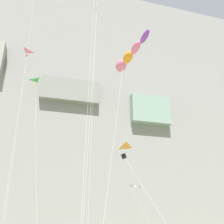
# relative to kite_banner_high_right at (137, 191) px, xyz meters

# --- Properties ---
(cliff_face) EXTENTS (180.00, 30.79, 68.42)m
(cliff_face) POSITION_rel_kite_banner_high_right_xyz_m (-11.74, 28.08, 27.62)
(cliff_face) COLOR gray
(cliff_face) RESTS_ON ground
(kite_banner_high_right) EXTENTS (3.02, 6.50, 7.56)m
(kite_banner_high_right) POSITION_rel_kite_banner_high_right_xyz_m (0.00, 0.00, 0.00)
(kite_banner_high_right) COLOR black
(kite_banner_high_right) RESTS_ON ground
(kite_delta_low_center) EXTENTS (1.59, 5.25, 27.05)m
(kite_delta_low_center) POSITION_rel_kite_banner_high_right_xyz_m (-12.34, -19.94, 18.14)
(kite_delta_low_center) COLOR white
(kite_delta_low_center) RESTS_ON ground
(kite_windsock_high_center) EXTENTS (2.91, 6.18, 15.04)m
(kite_windsock_high_center) POSITION_rel_kite_banner_high_right_xyz_m (-11.06, -27.66, 7.76)
(kite_windsock_high_center) COLOR pink
(kite_windsock_high_center) RESTS_ON ground
(kite_delta_mid_center) EXTENTS (2.57, 3.95, 17.38)m
(kite_delta_mid_center) POSITION_rel_kite_banner_high_right_xyz_m (-18.30, -15.34, 9.87)
(kite_delta_mid_center) COLOR green
(kite_delta_mid_center) RESTS_ON ground
(kite_delta_near_cliff) EXTENTS (1.94, 4.76, 27.65)m
(kite_delta_near_cliff) POSITION_rel_kite_banner_high_right_xyz_m (-21.35, -5.57, 20.23)
(kite_delta_near_cliff) COLOR pink
(kite_delta_near_cliff) RESTS_ON ground
(kite_delta_upper_left) EXTENTS (3.86, 5.39, 7.28)m
(kite_delta_upper_left) POSITION_rel_kite_banner_high_right_xyz_m (-10.78, -24.32, 0.41)
(kite_delta_upper_left) COLOR orange
(kite_delta_upper_left) RESTS_ON ground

